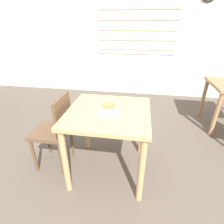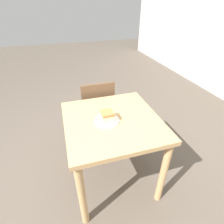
{
  "view_description": "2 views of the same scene",
  "coord_description": "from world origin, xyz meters",
  "px_view_note": "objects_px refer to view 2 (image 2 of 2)",
  "views": [
    {
      "loc": [
        0.27,
        -1.03,
        1.55
      ],
      "look_at": [
        0.03,
        0.4,
        0.8
      ],
      "focal_mm": 28.0,
      "sensor_mm": 36.0,
      "label": 1
    },
    {
      "loc": [
        1.13,
        0.13,
        1.63
      ],
      "look_at": [
        -0.02,
        0.48,
        0.84
      ],
      "focal_mm": 28.0,
      "sensor_mm": 36.0,
      "label": 2
    }
  ],
  "objects_px": {
    "chair_near_window": "(97,110)",
    "plate": "(107,121)",
    "dining_table_near": "(112,131)",
    "cake_slice": "(107,116)"
  },
  "relations": [
    {
      "from": "dining_table_near",
      "to": "plate",
      "type": "bearing_deg",
      "value": -73.01
    },
    {
      "from": "chair_near_window",
      "to": "dining_table_near",
      "type": "bearing_deg",
      "value": 90.81
    },
    {
      "from": "chair_near_window",
      "to": "plate",
      "type": "height_order",
      "value": "chair_near_window"
    },
    {
      "from": "dining_table_near",
      "to": "chair_near_window",
      "type": "height_order",
      "value": "chair_near_window"
    },
    {
      "from": "chair_near_window",
      "to": "cake_slice",
      "type": "height_order",
      "value": "chair_near_window"
    },
    {
      "from": "plate",
      "to": "dining_table_near",
      "type": "bearing_deg",
      "value": 106.99
    },
    {
      "from": "chair_near_window",
      "to": "plate",
      "type": "bearing_deg",
      "value": 86.13
    },
    {
      "from": "chair_near_window",
      "to": "cake_slice",
      "type": "bearing_deg",
      "value": 86.53
    },
    {
      "from": "cake_slice",
      "to": "plate",
      "type": "bearing_deg",
      "value": -39.55
    },
    {
      "from": "plate",
      "to": "cake_slice",
      "type": "distance_m",
      "value": 0.05
    }
  ]
}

